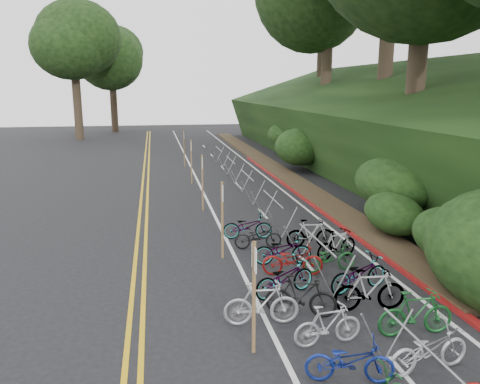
# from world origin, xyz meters

# --- Properties ---
(ground) EXTENTS (120.00, 120.00, 0.00)m
(ground) POSITION_xyz_m (0.00, 0.00, 0.00)
(ground) COLOR black
(ground) RESTS_ON ground
(road_markings) EXTENTS (7.47, 80.00, 0.01)m
(road_markings) POSITION_xyz_m (0.63, 10.10, 0.00)
(road_markings) COLOR gold
(road_markings) RESTS_ON ground
(red_curb) EXTENTS (0.25, 28.00, 0.10)m
(red_curb) POSITION_xyz_m (5.70, 12.00, 0.05)
(red_curb) COLOR maroon
(red_curb) RESTS_ON ground
(embankment) EXTENTS (14.30, 48.14, 9.11)m
(embankment) POSITION_xyz_m (12.96, 19.04, 2.57)
(embankment) COLOR black
(embankment) RESTS_ON ground
(bike_rack_front) EXTENTS (1.12, 3.09, 1.12)m
(bike_rack_front) POSITION_xyz_m (2.92, -2.77, 0.83)
(bike_rack_front) COLOR gray
(bike_rack_front) RESTS_ON ground
(bike_racks_rest) EXTENTS (1.14, 23.00, 1.17)m
(bike_racks_rest) POSITION_xyz_m (3.00, 13.00, 0.85)
(bike_racks_rest) COLOR gray
(bike_racks_rest) RESTS_ON ground
(signpost_near) EXTENTS (0.08, 0.40, 2.40)m
(signpost_near) POSITION_xyz_m (0.43, -0.52, 1.38)
(signpost_near) COLOR brown
(signpost_near) RESTS_ON ground
(signposts_rest) EXTENTS (0.08, 18.40, 2.50)m
(signposts_rest) POSITION_xyz_m (0.60, 14.00, 1.43)
(signposts_rest) COLOR brown
(signposts_rest) RESTS_ON ground
(bike_front) EXTENTS (0.63, 1.78, 1.05)m
(bike_front) POSITION_xyz_m (0.85, 0.57, 0.53)
(bike_front) COLOR #9E9EA3
(bike_front) RESTS_ON ground
(bike_valet) EXTENTS (3.49, 11.67, 1.09)m
(bike_valet) POSITION_xyz_m (2.86, 1.64, 0.47)
(bike_valet) COLOR #144C1E
(bike_valet) RESTS_ON ground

